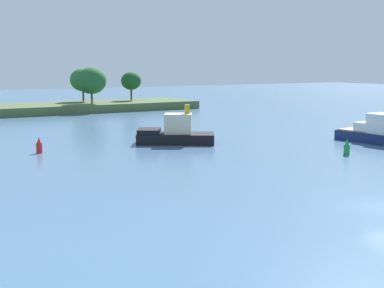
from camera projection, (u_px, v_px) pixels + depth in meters
ground_plane at (383, 208)px, 38.04m from camera, size 400.00×400.00×0.00m
tugboat at (175, 133)px, 69.03m from camera, size 10.81×8.94×5.14m
channel_buoy_red at (39, 146)px, 61.48m from camera, size 0.70×0.70×1.90m
channel_buoy_green at (347, 148)px, 60.31m from camera, size 0.70×0.70×1.90m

